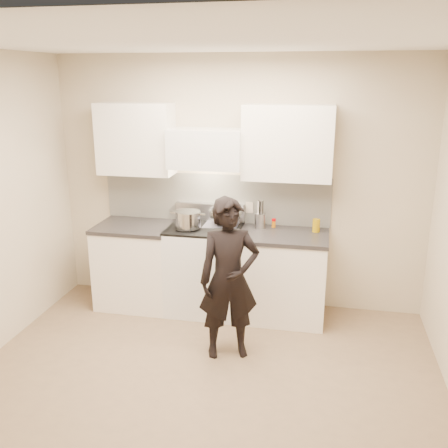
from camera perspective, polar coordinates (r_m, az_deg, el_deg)
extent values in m
plane|color=#81674B|center=(4.34, -2.73, -18.12)|extent=(4.00, 4.00, 0.00)
cube|color=#C1B59A|center=(5.40, 1.63, 4.60)|extent=(4.00, 0.04, 2.70)
cube|color=#C1B59A|center=(2.23, -14.62, -14.19)|extent=(4.00, 0.04, 2.70)
cube|color=white|center=(3.58, -3.35, 20.08)|extent=(4.00, 3.50, 0.02)
cube|color=silver|center=(5.47, -0.99, 3.00)|extent=(2.50, 0.02, 0.53)
cube|color=#B3B2B7|center=(5.48, -1.58, 1.36)|extent=(0.76, 0.08, 0.20)
cube|color=white|center=(5.20, -2.02, 8.61)|extent=(0.76, 0.40, 0.40)
cylinder|color=#B2B2B4|center=(5.05, -2.48, 6.31)|extent=(0.66, 0.02, 0.02)
cube|color=white|center=(5.09, 7.31, 9.17)|extent=(0.90, 0.33, 0.75)
cube|color=white|center=(5.45, -10.05, 9.54)|extent=(0.80, 0.33, 0.75)
cube|color=#C4B39F|center=(5.41, 2.92, 1.90)|extent=(0.08, 0.01, 0.12)
cube|color=white|center=(5.41, -2.19, -5.23)|extent=(0.76, 0.65, 0.92)
cube|color=black|center=(5.25, -2.25, -0.45)|extent=(0.76, 0.65, 0.02)
cube|color=silver|center=(5.33, -0.27, -0.04)|extent=(0.36, 0.34, 0.01)
cylinder|color=#B2B2B4|center=(5.03, -3.02, -3.07)|extent=(0.62, 0.02, 0.02)
cylinder|color=black|center=(5.16, -4.59, -0.60)|extent=(0.18, 0.18, 0.01)
cylinder|color=black|center=(5.07, -0.67, -0.84)|extent=(0.18, 0.18, 0.01)
cylinder|color=black|center=(5.43, -3.72, 0.31)|extent=(0.18, 0.18, 0.01)
cylinder|color=black|center=(5.35, 0.00, 0.10)|extent=(0.18, 0.18, 0.01)
cube|color=white|center=(5.30, 6.62, -6.07)|extent=(0.90, 0.65, 0.88)
cube|color=black|center=(5.14, 6.79, -1.33)|extent=(0.92, 0.67, 0.04)
cube|color=white|center=(5.64, -9.93, -4.76)|extent=(0.80, 0.65, 0.88)
cube|color=black|center=(5.50, -10.17, -0.29)|extent=(0.82, 0.67, 0.04)
ellipsoid|color=#B2B2B4|center=(5.31, 0.19, 1.12)|extent=(0.35, 0.35, 0.19)
torus|color=#B2B2B4|center=(5.29, 0.19, 1.58)|extent=(0.37, 0.37, 0.02)
ellipsoid|color=beige|center=(5.31, 0.19, 1.01)|extent=(0.20, 0.20, 0.09)
cylinder|color=white|center=(5.16, -0.66, 1.85)|extent=(0.09, 0.25, 0.19)
cylinder|color=#B2B2B4|center=(5.16, -4.13, 0.53)|extent=(0.26, 0.26, 0.17)
cube|color=#B2B2B4|center=(5.19, -5.81, 1.32)|extent=(0.05, 0.03, 0.01)
cube|color=#B2B2B4|center=(5.11, -2.45, 1.13)|extent=(0.05, 0.03, 0.01)
cylinder|color=#B3B2B7|center=(5.28, 4.13, 0.36)|extent=(0.11, 0.11, 0.16)
cylinder|color=black|center=(5.26, 4.42, 1.17)|extent=(0.01, 0.01, 0.28)
cylinder|color=white|center=(5.28, 4.36, 1.22)|extent=(0.01, 0.01, 0.28)
cylinder|color=#B3B2B7|center=(5.29, 4.17, 1.26)|extent=(0.01, 0.01, 0.28)
cylinder|color=black|center=(5.28, 3.97, 1.24)|extent=(0.01, 0.01, 0.28)
cylinder|color=#B3B2B7|center=(5.26, 3.87, 1.20)|extent=(0.01, 0.01, 0.28)
cylinder|color=white|center=(5.25, 3.93, 1.14)|extent=(0.01, 0.01, 0.28)
cylinder|color=black|center=(5.24, 4.11, 1.11)|extent=(0.01, 0.01, 0.28)
cylinder|color=#B3B2B7|center=(5.24, 4.32, 1.12)|extent=(0.01, 0.01, 0.28)
cylinder|color=orange|center=(5.33, 5.70, -0.01)|extent=(0.04, 0.04, 0.07)
cylinder|color=#D80002|center=(5.32, 5.71, 0.48)|extent=(0.04, 0.04, 0.02)
cylinder|color=#A57D06|center=(5.23, 10.49, -0.17)|extent=(0.08, 0.08, 0.14)
imported|color=black|center=(4.45, 0.57, -6.31)|extent=(0.63, 0.51, 1.48)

